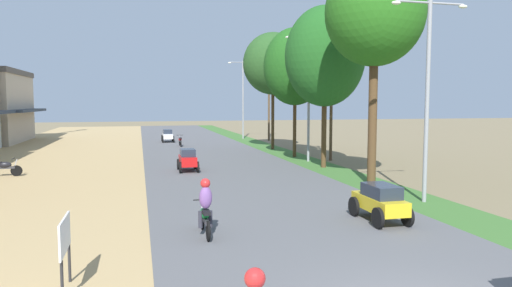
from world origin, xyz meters
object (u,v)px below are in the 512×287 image
(street_signboard, at_px, (65,240))
(median_tree_second, at_px, (325,57))
(streetlamp_near, at_px, (428,86))
(car_sedan_yellow, at_px, (380,201))
(streetlamp_mid, at_px, (309,89))
(motorbike_ahead_second, at_px, (205,209))
(utility_pole_near, at_px, (269,91))
(median_tree_third, at_px, (295,67))
(streetlamp_far, at_px, (243,94))
(median_tree_nearest, at_px, (375,13))
(car_sedan_white, at_px, (168,135))
(parked_motorbike_fourth, at_px, (4,167))
(car_hatchback_red, at_px, (188,159))
(motorbike_ahead_third, at_px, (180,140))
(median_tree_fourth, at_px, (273,64))
(utility_pole_far, at_px, (331,86))

(street_signboard, height_order, median_tree_second, median_tree_second)
(streetlamp_near, height_order, car_sedan_yellow, streetlamp_near)
(streetlamp_mid, height_order, motorbike_ahead_second, streetlamp_mid)
(median_tree_second, relative_size, utility_pole_near, 0.98)
(median_tree_third, relative_size, streetlamp_far, 1.11)
(median_tree_nearest, xyz_separation_m, car_sedan_yellow, (-3.02, -6.29, -7.11))
(streetlamp_far, xyz_separation_m, utility_pole_near, (2.15, -2.30, 0.27))
(utility_pole_near, bearing_deg, car_sedan_white, -178.70)
(parked_motorbike_fourth, bearing_deg, streetlamp_mid, 6.90)
(median_tree_nearest, bearing_deg, parked_motorbike_fourth, 158.89)
(car_hatchback_red, relative_size, motorbike_ahead_third, 1.11)
(median_tree_fourth, distance_m, streetlamp_far, 11.57)
(street_signboard, distance_m, car_hatchback_red, 16.40)
(parked_motorbike_fourth, distance_m, motorbike_ahead_second, 15.70)
(streetlamp_near, height_order, motorbike_ahead_second, streetlamp_near)
(median_tree_nearest, xyz_separation_m, utility_pole_far, (1.91, 9.26, -2.93))
(car_hatchback_red, bearing_deg, car_sedan_yellow, -68.82)
(median_tree_fourth, bearing_deg, motorbike_ahead_third, 149.06)
(median_tree_fourth, distance_m, motorbike_ahead_third, 10.41)
(streetlamp_far, relative_size, car_sedan_yellow, 3.56)
(street_signboard, relative_size, streetlamp_near, 0.20)
(median_tree_second, distance_m, utility_pole_far, 4.15)
(motorbike_ahead_third, bearing_deg, utility_pole_far, -52.95)
(car_hatchback_red, height_order, motorbike_ahead_second, motorbike_ahead_second)
(median_tree_fourth, xyz_separation_m, motorbike_ahead_second, (-8.72, -23.36, -6.07))
(median_tree_third, bearing_deg, streetlamp_mid, -89.44)
(median_tree_nearest, height_order, utility_pole_near, median_tree_nearest)
(utility_pole_near, xyz_separation_m, motorbike_ahead_second, (-10.92, -32.41, -4.10))
(median_tree_second, xyz_separation_m, streetlamp_near, (0.09, -9.86, -2.02))
(median_tree_third, bearing_deg, streetlamp_far, 89.91)
(median_tree_fourth, height_order, streetlamp_near, median_tree_fourth)
(median_tree_second, xyz_separation_m, streetlamp_mid, (0.09, 2.83, -1.79))
(car_sedan_white, distance_m, motorbike_ahead_third, 4.66)
(parked_motorbike_fourth, distance_m, streetlamp_far, 27.94)
(parked_motorbike_fourth, height_order, utility_pole_far, utility_pole_far)
(median_tree_nearest, xyz_separation_m, streetlamp_near, (0.13, -3.96, -3.39))
(parked_motorbike_fourth, relative_size, median_tree_third, 0.20)
(median_tree_third, relative_size, utility_pole_near, 0.94)
(streetlamp_far, bearing_deg, car_sedan_white, -162.29)
(motorbike_ahead_third, bearing_deg, streetlamp_far, 44.96)
(median_tree_second, relative_size, motorbike_ahead_second, 5.17)
(parked_motorbike_fourth, xyz_separation_m, motorbike_ahead_second, (8.54, -13.17, 0.30))
(median_tree_second, distance_m, median_tree_third, 5.50)
(streetlamp_mid, bearing_deg, motorbike_ahead_third, 120.01)
(car_hatchback_red, bearing_deg, streetlamp_mid, 17.82)
(street_signboard, distance_m, motorbike_ahead_third, 31.18)
(street_signboard, xyz_separation_m, median_tree_third, (12.00, 21.12, 5.19))
(median_tree_fourth, xyz_separation_m, utility_pole_far, (1.83, -7.55, -2.00))
(utility_pole_near, relative_size, motorbike_ahead_second, 5.29)
(streetlamp_mid, relative_size, car_sedan_yellow, 3.56)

